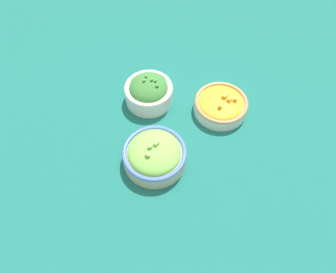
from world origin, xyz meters
TOP-DOWN VIEW (x-y plane):
  - ground_plane at (0.00, 0.00)m, footprint 3.00×3.00m
  - bowl_squash at (-0.18, 0.07)m, footprint 0.15×0.15m
  - bowl_lettuce at (0.07, 0.00)m, footprint 0.17×0.17m
  - bowl_broccoli at (-0.10, -0.13)m, footprint 0.14×0.14m

SIDE VIEW (x-z plane):
  - ground_plane at x=0.00m, z-range 0.00..0.00m
  - bowl_squash at x=-0.18m, z-range 0.00..0.06m
  - bowl_lettuce at x=0.07m, z-range -0.01..0.07m
  - bowl_broccoli at x=-0.10m, z-range 0.00..0.08m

